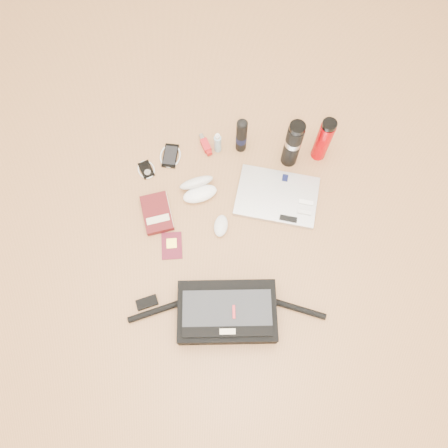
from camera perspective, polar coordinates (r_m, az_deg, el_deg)
The scene contains 14 objects.
ground at distance 1.91m, azimuth 0.62°, elevation -2.61°, with size 4.00×4.00×0.00m, color #A97446.
messenger_bag at distance 1.79m, azimuth 0.33°, elevation -11.48°, with size 0.82×0.26×0.11m.
laptop at distance 1.99m, azimuth 6.97°, elevation 3.57°, with size 0.41×0.33×0.03m.
book at distance 1.97m, azimuth -8.72°, elevation 1.41°, with size 0.15×0.20×0.03m.
passport at distance 1.92m, azimuth -6.84°, elevation -2.81°, with size 0.09×0.13×0.01m.
mouse at distance 1.92m, azimuth -0.41°, elevation -0.24°, with size 0.08×0.11×0.03m.
sunglasses_case at distance 1.98m, azimuth -3.39°, elevation 4.67°, with size 0.19×0.17×0.09m.
ipod at distance 2.08m, azimuth -10.11°, elevation 7.01°, with size 0.10×0.10×0.01m.
phone at distance 2.10m, azimuth -7.02°, elevation 8.84°, with size 0.11×0.13×0.01m.
inhaler at distance 2.10m, azimuth -2.45°, elevation 10.32°, with size 0.06×0.12×0.03m.
spray_bottle at distance 2.06m, azimuth -0.83°, elevation 10.53°, with size 0.04×0.04×0.13m.
aerosol_can at distance 2.02m, azimuth 2.30°, elevation 11.47°, with size 0.06×0.06×0.21m.
thermos_black at distance 1.98m, azimuth 8.98°, elevation 10.28°, with size 0.09×0.09×0.29m.
thermos_red at distance 2.03m, azimuth 12.86°, elevation 10.66°, with size 0.08×0.08×0.26m.
Camera 1 is at (-0.05, -0.59, 1.82)m, focal length 35.00 mm.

